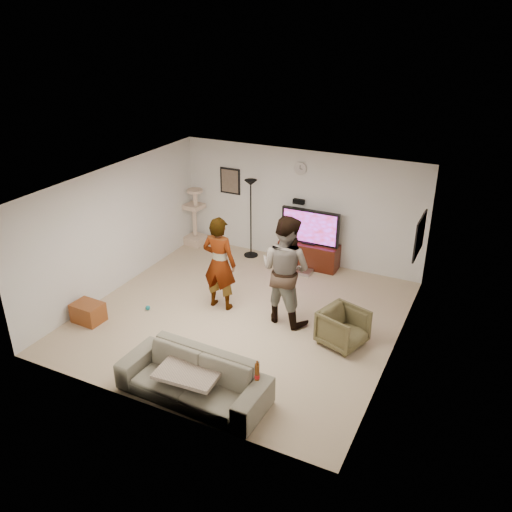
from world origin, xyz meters
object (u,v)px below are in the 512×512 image
at_px(cat_tree, 194,216).
at_px(person_right, 285,270).
at_px(side_table, 88,312).
at_px(sofa, 193,378).
at_px(person_left, 219,263).
at_px(tv, 310,227).
at_px(tv_stand, 309,255).
at_px(floor_lamp, 251,219).
at_px(beer_bottle, 257,372).
at_px(armchair, 343,328).

xyz_separation_m(cat_tree, person_right, (3.28, -2.22, 0.30)).
height_order(person_right, side_table, person_right).
bearing_deg(sofa, person_left, 112.97).
bearing_deg(tv, sofa, -89.28).
xyz_separation_m(tv_stand, tv, (0.00, 0.00, 0.65)).
height_order(tv, cat_tree, cat_tree).
height_order(floor_lamp, person_right, person_right).
bearing_deg(tv, cat_tree, -178.98).
relative_size(person_left, beer_bottle, 7.22).
bearing_deg(person_left, cat_tree, -50.16).
xyz_separation_m(floor_lamp, person_left, (0.51, -2.30, 0.01)).
height_order(beer_bottle, side_table, beer_bottle).
relative_size(cat_tree, armchair, 1.98).
relative_size(floor_lamp, person_right, 0.89).
bearing_deg(sofa, tv_stand, 92.68).
xyz_separation_m(tv, side_table, (-2.75, -3.89, -0.74)).
distance_m(tv_stand, person_left, 2.61).
height_order(person_left, person_right, person_right).
xyz_separation_m(tv_stand, floor_lamp, (-1.38, -0.07, 0.62)).
bearing_deg(person_right, person_left, 16.11).
relative_size(floor_lamp, sofa, 0.81).
relative_size(sofa, side_table, 4.15).
bearing_deg(cat_tree, beer_bottle, -50.18).
bearing_deg(tv_stand, armchair, -58.38).
xyz_separation_m(tv_stand, armchair, (1.59, -2.58, 0.05)).
bearing_deg(beer_bottle, floor_lamp, 117.47).
distance_m(cat_tree, person_left, 3.08).
height_order(cat_tree, sofa, cat_tree).
xyz_separation_m(person_left, armchair, (2.46, -0.20, -0.58)).
relative_size(floor_lamp, cat_tree, 1.28).
distance_m(person_left, beer_bottle, 3.12).
relative_size(tv, beer_bottle, 5.13).
distance_m(sofa, side_table, 2.96).
xyz_separation_m(tv, beer_bottle, (1.08, -4.80, -0.15)).
distance_m(tv_stand, floor_lamp, 1.52).
distance_m(sofa, beer_bottle, 1.11).
height_order(person_right, sofa, person_right).
relative_size(person_right, beer_bottle, 8.02).
distance_m(beer_bottle, armchair, 2.33).
xyz_separation_m(tv, floor_lamp, (-1.38, -0.07, -0.03)).
bearing_deg(beer_bottle, person_left, 128.81).
distance_m(floor_lamp, person_left, 2.36).
bearing_deg(person_left, floor_lamp, -78.57).
bearing_deg(beer_bottle, tv, 102.67).
xyz_separation_m(cat_tree, beer_bottle, (3.96, -4.75, 0.07)).
xyz_separation_m(sofa, beer_bottle, (1.02, 0.00, 0.45)).
relative_size(sofa, armchair, 3.15).
bearing_deg(side_table, cat_tree, 91.94).
bearing_deg(person_left, person_right, -176.20).
height_order(floor_lamp, armchair, floor_lamp).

